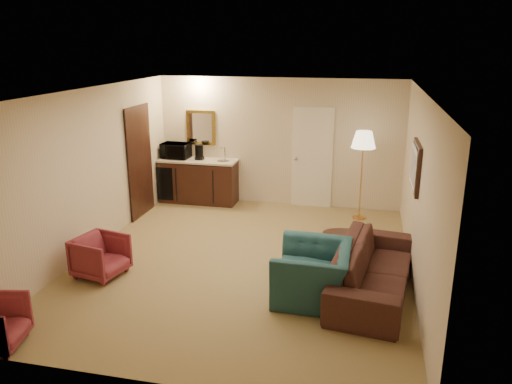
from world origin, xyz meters
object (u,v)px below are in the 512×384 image
Objects in this scene: floor_lamp at (361,176)px; microwave at (176,149)px; sofa at (374,261)px; waste_bin at (228,199)px; coffee_table at (345,246)px; coffee_maker at (199,152)px; wetbar_cabinet at (199,181)px; teal_armchair at (313,264)px; rose_chair_near at (100,254)px.

microwave is at bearing 174.68° from floor_lamp.
sofa is 4.38m from waste_bin.
microwave reaches higher than coffee_table.
coffee_maker reaches higher than waste_bin.
coffee_maker is at bearing 32.22° from wetbar_cabinet.
teal_armchair is at bearing 120.61° from sofa.
coffee_maker is (-0.62, 0.09, 0.94)m from waste_bin.
coffee_table is (-0.42, 1.02, -0.25)m from sofa.
waste_bin is (-2.95, 3.22, -0.32)m from sofa.
wetbar_cabinet is 2.85× the size of microwave.
coffee_maker is (-2.79, 3.64, 0.60)m from teal_armchair.
floor_lamp reaches higher than microwave.
coffee_table is 0.43× the size of floor_lamp.
wetbar_cabinet is 5.24× the size of coffee_maker.
wetbar_cabinet is 3.65m from rose_chair_near.
rose_chair_near reaches higher than coffee_table.
floor_lamp reaches higher than sofa.
microwave is at bearing 175.60° from wetbar_cabinet.
floor_lamp reaches higher than coffee_maker.
rose_chair_near is at bearing -82.68° from microwave.
waste_bin is at bearing -1.95° from microwave.
microwave reaches higher than teal_armchair.
teal_armchair reaches higher than sofa.
wetbar_cabinet is 3.39m from floor_lamp.
wetbar_cabinet is 4.88m from sofa.
wetbar_cabinet is 0.96× the size of floor_lamp.
teal_armchair is at bearing -78.00° from rose_chair_near.
rose_chair_near is 1.16× the size of microwave.
wetbar_cabinet is 2.25× the size of coffee_table.
floor_lamp reaches higher than waste_bin.
wetbar_cabinet is 3.92m from coffee_table.
coffee_table reaches higher than waste_bin.
floor_lamp is (3.35, -0.32, 0.39)m from wetbar_cabinet.
sofa is 7.43× the size of coffee_maker.
coffee_maker is at bearing 54.91° from sofa.
waste_bin is 1.13m from coffee_maker.
microwave is (-0.25, 3.68, 0.78)m from rose_chair_near.
waste_bin is (0.90, 3.57, -0.20)m from rose_chair_near.
waste_bin is 1.52m from microwave.
coffee_table is at bearing -56.64° from rose_chair_near.
floor_lamp reaches higher than coffee_table.
floor_lamp is (-0.25, 2.97, 0.40)m from sofa.
rose_chair_near is 3.75m from coffee_maker.
rose_chair_near reaches higher than waste_bin.
wetbar_cabinet is at bearing 55.28° from sofa.
floor_lamp is 2.97× the size of microwave.
coffee_table is 2.74× the size of waste_bin.
wetbar_cabinet is at bearing -141.50° from teal_armchair.
coffee_maker reaches higher than rose_chair_near.
teal_armchair is (2.81, -3.62, 0.02)m from wetbar_cabinet.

